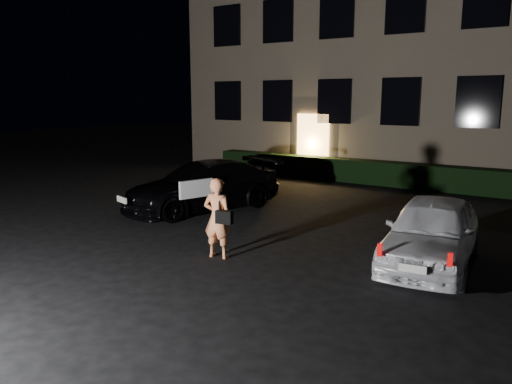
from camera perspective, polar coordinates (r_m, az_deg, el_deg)
The scene contains 6 objects.
ground at distance 9.72m, azimuth -5.64°, elevation -8.22°, with size 80.00×80.00×0.00m, color black.
building at distance 22.99m, azimuth 19.88°, elevation 17.26°, with size 20.00×8.11×12.00m.
hedge at distance 18.71m, azimuth 15.34°, elevation 1.99°, with size 15.00×0.70×0.85m, color black.
sedan at distance 14.24m, azimuth -6.10°, elevation 0.73°, with size 3.20×5.09×1.37m.
hatch at distance 10.08m, azimuth 19.43°, elevation -4.26°, with size 1.96×3.96×1.30m.
man at distance 9.90m, azimuth -4.39°, elevation -2.96°, with size 0.72×0.50×1.62m.
Camera 1 is at (5.92, -7.04, 3.16)m, focal length 35.00 mm.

